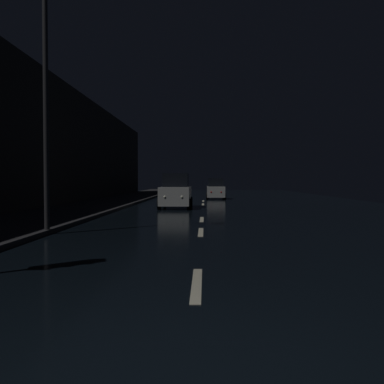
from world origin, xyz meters
TOP-DOWN VIEW (x-y plane):
  - ground at (0.00, 24.50)m, footprint 26.10×84.00m
  - sidewalk_left at (-6.85, 24.50)m, footprint 4.40×84.00m
  - building_facade_left at (-9.45, 21.00)m, footprint 0.80×63.00m
  - lane_centerline at (0.00, 16.12)m, footprint 0.16×28.52m
  - streetlamp_overhead at (-4.32, 8.95)m, footprint 1.70×0.44m
  - car_approaching_headlights at (-1.62, 21.13)m, footprint 1.91×4.13m
  - car_distant_taillights at (1.09, 32.95)m, footprint 1.69×3.66m

SIDE VIEW (x-z plane):
  - ground at x=0.00m, z-range -0.02..0.00m
  - lane_centerline at x=0.00m, z-range 0.00..0.01m
  - sidewalk_left at x=-6.85m, z-range 0.00..0.15m
  - car_distant_taillights at x=1.09m, z-range -0.08..1.76m
  - car_approaching_headlights at x=-1.62m, z-range -0.09..1.99m
  - building_facade_left at x=-9.45m, z-range 0.00..8.16m
  - streetlamp_overhead at x=-4.32m, z-range 1.22..9.20m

